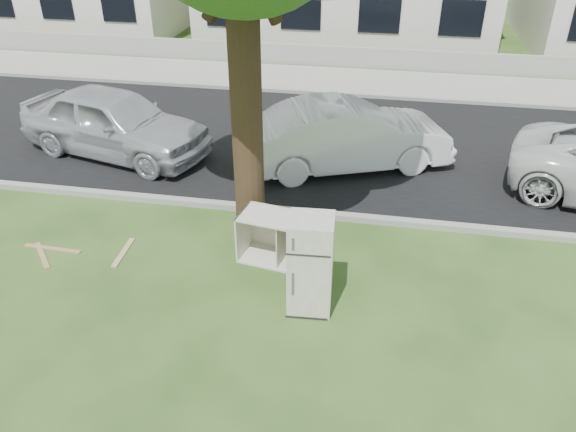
% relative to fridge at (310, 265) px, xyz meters
% --- Properties ---
extents(ground, '(120.00, 120.00, 0.00)m').
position_rel_fridge_xyz_m(ground, '(-1.01, 0.20, -0.79)').
color(ground, '#274719').
extents(road, '(120.00, 7.00, 0.01)m').
position_rel_fridge_xyz_m(road, '(-1.01, 6.20, -0.78)').
color(road, black).
rests_on(road, ground).
extents(kerb_near, '(120.00, 0.18, 0.12)m').
position_rel_fridge_xyz_m(kerb_near, '(-1.01, 2.65, -0.79)').
color(kerb_near, gray).
rests_on(kerb_near, ground).
extents(kerb_far, '(120.00, 0.18, 0.12)m').
position_rel_fridge_xyz_m(kerb_far, '(-1.01, 9.75, -0.79)').
color(kerb_far, gray).
rests_on(kerb_far, ground).
extents(sidewalk, '(120.00, 2.80, 0.01)m').
position_rel_fridge_xyz_m(sidewalk, '(-1.01, 11.20, -0.78)').
color(sidewalk, gray).
rests_on(sidewalk, ground).
extents(low_wall, '(120.00, 0.15, 0.70)m').
position_rel_fridge_xyz_m(low_wall, '(-1.01, 12.80, -0.44)').
color(low_wall, gray).
rests_on(low_wall, ground).
extents(fridge, '(0.69, 0.64, 1.58)m').
position_rel_fridge_xyz_m(fridge, '(0.00, 0.00, 0.00)').
color(fridge, beige).
rests_on(fridge, ground).
extents(cabinet, '(1.20, 0.86, 0.86)m').
position_rel_fridge_xyz_m(cabinet, '(-0.81, 1.14, -0.36)').
color(cabinet, white).
rests_on(cabinet, ground).
extents(plank_a, '(1.09, 0.12, 0.02)m').
position_rel_fridge_xyz_m(plank_a, '(-4.74, 0.70, -0.78)').
color(plank_a, '#A87C51').
rests_on(plank_a, ground).
extents(plank_b, '(0.66, 0.73, 0.02)m').
position_rel_fridge_xyz_m(plank_b, '(-4.81, 0.48, -0.78)').
color(plank_b, '#A67F56').
rests_on(plank_b, ground).
extents(plank_c, '(0.14, 0.89, 0.02)m').
position_rel_fridge_xyz_m(plank_c, '(-3.44, 0.82, -0.78)').
color(plank_c, tan).
rests_on(plank_c, ground).
extents(car_center, '(4.86, 3.20, 1.51)m').
position_rel_fridge_xyz_m(car_center, '(0.09, 4.99, -0.03)').
color(car_center, white).
rests_on(car_center, ground).
extents(car_left, '(4.93, 2.95, 1.57)m').
position_rel_fridge_xyz_m(car_left, '(-5.32, 4.73, -0.00)').
color(car_left, '#B6B8BE').
rests_on(car_left, ground).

